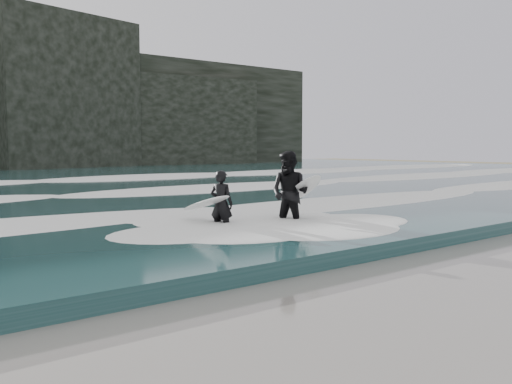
# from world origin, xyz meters

# --- Properties ---
(foam_near) EXTENTS (60.00, 3.20, 0.20)m
(foam_near) POSITION_xyz_m (0.00, 9.00, 0.40)
(foam_near) COLOR white
(foam_near) RESTS_ON sea
(foam_mid) EXTENTS (60.00, 4.00, 0.24)m
(foam_mid) POSITION_xyz_m (0.00, 16.00, 0.42)
(foam_mid) COLOR white
(foam_mid) RESTS_ON sea
(foam_far) EXTENTS (60.00, 4.80, 0.30)m
(foam_far) POSITION_xyz_m (0.00, 25.00, 0.45)
(foam_far) COLOR white
(foam_far) RESTS_ON sea
(surfer_left) EXTENTS (1.03, 1.94, 1.50)m
(surfer_left) POSITION_xyz_m (-0.85, 6.96, 0.76)
(surfer_left) COLOR black
(surfer_left) RESTS_ON ground
(surfer_right) EXTENTS (1.57, 1.97, 1.93)m
(surfer_right) POSITION_xyz_m (0.71, 6.24, 0.97)
(surfer_right) COLOR black
(surfer_right) RESTS_ON ground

